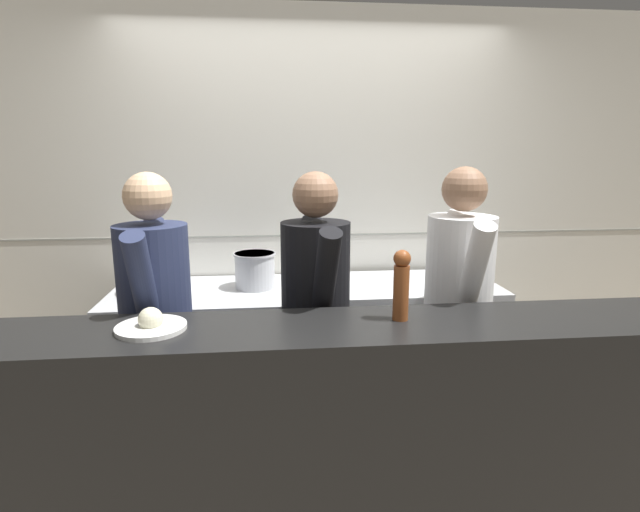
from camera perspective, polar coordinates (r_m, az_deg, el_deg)
wall_back_tiled at (r=3.35m, az=-0.92°, el=5.02°), size 8.00×0.06×2.60m
oven_range at (r=3.20m, az=-11.68°, el=-11.54°), size 1.21×0.71×0.89m
prep_counter at (r=3.29m, az=9.76°, el=-10.69°), size 1.07×0.65×0.90m
pass_counter at (r=2.20m, az=1.03°, el=-20.89°), size 3.00×0.45×1.04m
stock_pot at (r=3.08m, az=-18.37°, el=-2.25°), size 0.31×0.31×0.18m
sauce_pot at (r=3.04m, az=-7.46°, el=-1.53°), size 0.25×0.25×0.22m
plated_dish_main at (r=2.01m, az=-18.76°, el=-7.41°), size 0.27×0.27×0.09m
pepper_mill at (r=2.01m, az=9.28°, el=-3.13°), size 0.07×0.07×0.29m
chef_head_cook at (r=2.48m, az=-18.13°, el=-7.68°), size 0.33×0.70×1.62m
chef_sous at (r=2.44m, az=-0.51°, el=-7.38°), size 0.36×0.71×1.62m
chef_line at (r=2.62m, az=15.39°, el=-6.20°), size 0.36×0.72×1.64m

